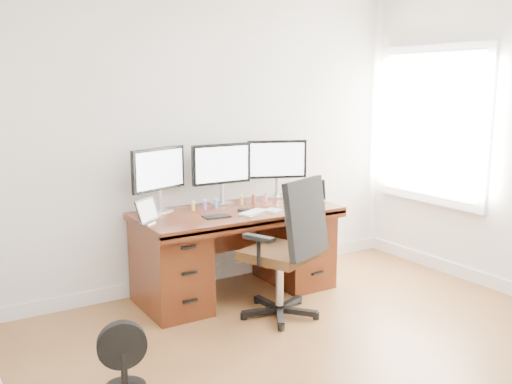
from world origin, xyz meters
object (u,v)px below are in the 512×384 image
keyboard (253,212)px  monitor_center (221,166)px  floor_fan (124,358)px  desk (236,249)px  office_chair (285,272)px

keyboard → monitor_center: bearing=72.0°
monitor_center → keyboard: bearing=-82.9°
floor_fan → desk: bearing=51.5°
office_chair → floor_fan: 1.49m
floor_fan → office_chair: bearing=29.8°
office_chair → monitor_center: size_ratio=2.00×
keyboard → desk: bearing=78.2°
desk → office_chair: (0.08, -0.63, -0.04)m
monitor_center → keyboard: (0.05, -0.45, -0.33)m
desk → keyboard: keyboard is taller
desk → office_chair: size_ratio=1.54×
desk → floor_fan: (-1.35, -1.03, -0.19)m
office_chair → keyboard: bearing=72.0°
office_chair → floor_fan: bearing=173.2°
office_chair → floor_fan: (-1.43, -0.40, -0.16)m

